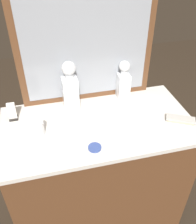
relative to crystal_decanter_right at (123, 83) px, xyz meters
name	(u,v)px	position (x,y,z in m)	size (l,w,h in m)	color
ground_plane	(98,208)	(-0.22, -0.22, -0.97)	(6.00, 6.00, 0.00)	#2D2319
dresser	(98,172)	(-0.22, -0.22, -0.54)	(1.11, 0.59, 0.87)	brown
dresser_mirror	(86,45)	(-0.22, 0.06, 0.26)	(0.82, 0.03, 0.72)	brown
crystal_decanter_right	(123,83)	(0.00, 0.00, 0.00)	(0.08, 0.08, 0.26)	white
crystal_decanter_center	(70,92)	(-0.35, -0.05, 0.02)	(0.09, 0.09, 0.32)	white
crystal_tumbler_rear	(37,129)	(-0.56, -0.24, -0.07)	(0.08, 0.08, 0.09)	white
silver_brush_center	(180,119)	(0.25, -0.32, -0.09)	(0.17, 0.13, 0.02)	#B7A88C
porcelain_dish	(95,148)	(-0.29, -0.41, -0.10)	(0.07, 0.07, 0.01)	#33478C
napkin_holder	(12,112)	(-0.70, -0.06, -0.06)	(0.05, 0.05, 0.11)	black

